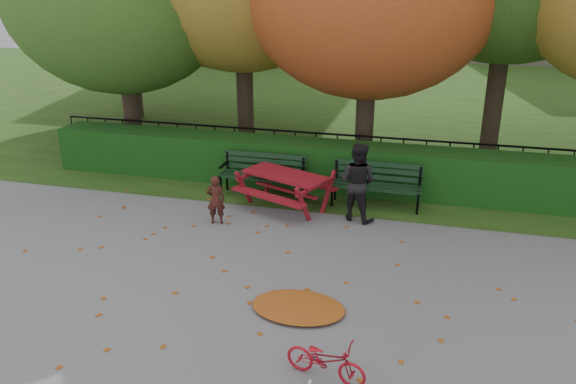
% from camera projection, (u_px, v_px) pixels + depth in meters
% --- Properties ---
extents(ground, '(90.00, 90.00, 0.00)m').
position_uv_depth(ground, '(273.00, 288.00, 8.41)').
color(ground, slate).
rests_on(ground, ground).
extents(grass_strip, '(90.00, 90.00, 0.00)m').
position_uv_depth(grass_strip, '(377.00, 102.00, 21.05)').
color(grass_strip, '#1D3B12').
rests_on(grass_strip, ground).
extents(hedge, '(13.00, 0.90, 1.00)m').
position_uv_depth(hedge, '(330.00, 166.00, 12.29)').
color(hedge, black).
rests_on(hedge, ground).
extents(iron_fence, '(14.00, 0.04, 1.02)m').
position_uv_depth(iron_fence, '(337.00, 154.00, 13.00)').
color(iron_fence, black).
rests_on(iron_fence, ground).
extents(bench_left, '(1.80, 0.57, 0.88)m').
position_uv_depth(bench_left, '(263.00, 171.00, 11.88)').
color(bench_left, black).
rests_on(bench_left, ground).
extents(bench_right, '(1.80, 0.57, 0.88)m').
position_uv_depth(bench_right, '(376.00, 181.00, 11.30)').
color(bench_right, black).
rests_on(bench_right, ground).
extents(picnic_table, '(2.09, 1.91, 0.83)m').
position_uv_depth(picnic_table, '(286.00, 181.00, 11.17)').
color(picnic_table, maroon).
rests_on(picnic_table, ground).
extents(leaf_pile, '(1.59, 1.38, 0.09)m').
position_uv_depth(leaf_pile, '(298.00, 307.00, 7.86)').
color(leaf_pile, brown).
rests_on(leaf_pile, ground).
extents(leaf_scatter, '(9.00, 5.70, 0.01)m').
position_uv_depth(leaf_scatter, '(278.00, 278.00, 8.68)').
color(leaf_scatter, brown).
rests_on(leaf_scatter, ground).
extents(child, '(0.39, 0.31, 0.95)m').
position_uv_depth(child, '(216.00, 200.00, 10.49)').
color(child, '#3B1813').
rests_on(child, ground).
extents(adult, '(0.89, 0.78, 1.53)m').
position_uv_depth(adult, '(357.00, 182.00, 10.56)').
color(adult, black).
rests_on(adult, ground).
extents(bicycle, '(1.03, 0.54, 0.52)m').
position_uv_depth(bicycle, '(326.00, 360.00, 6.44)').
color(bicycle, '#A10E1C').
rests_on(bicycle, ground).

